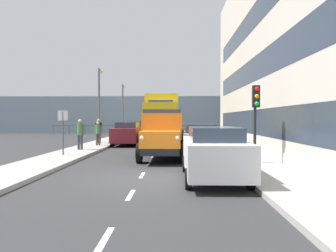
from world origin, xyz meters
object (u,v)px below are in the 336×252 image
lorry_cargo_yellow (162,118)px  car_silver_kerbside_1 (200,140)px  lamp_post_far (123,105)px  pedestrian_couple_a (99,129)px  truck_vintage_orange (162,135)px  car_maroon_oppositeside_0 (128,133)px  pedestrian_with_bag (98,131)px  street_sign (63,125)px  car_grey_oppositeside_2 (144,128)px  lamp_post_promenade (100,98)px  car_red_oppositeside_1 (137,130)px  pedestrian_strolling (80,132)px  car_white_kerbside_near (213,152)px  traffic_light_near (256,107)px

lorry_cargo_yellow → car_silver_kerbside_1: bearing=104.0°
car_silver_kerbside_1 → lamp_post_far: 19.23m
lamp_post_far → pedestrian_couple_a: bearing=89.5°
truck_vintage_orange → pedestrian_couple_a: size_ratio=3.09×
car_maroon_oppositeside_0 → pedestrian_with_bag: bearing=45.5°
street_sign → lamp_post_far: bearing=-90.0°
car_grey_oppositeside_2 → pedestrian_couple_a: bearing=80.0°
truck_vintage_orange → lamp_post_promenade: (5.18, -8.50, 2.42)m
pedestrian_couple_a → lamp_post_promenade: (0.05, -0.55, 2.37)m
lorry_cargo_yellow → car_silver_kerbside_1: 9.42m
car_red_oppositeside_1 → lamp_post_promenade: (2.25, 5.36, 2.70)m
car_grey_oppositeside_2 → pedestrian_with_bag: size_ratio=2.53×
pedestrian_strolling → street_sign: size_ratio=0.80×
car_silver_kerbside_1 → lamp_post_far: (6.92, -17.74, 2.63)m
car_silver_kerbside_1 → lamp_post_promenade: size_ratio=0.71×
car_maroon_oppositeside_0 → car_grey_oppositeside_2: same height
car_white_kerbside_near → pedestrian_strolling: bearing=-49.5°
car_silver_kerbside_1 → car_red_oppositeside_1: (4.81, -13.35, 0.00)m
truck_vintage_orange → car_silver_kerbside_1: bearing=-164.7°
lamp_post_far → car_silver_kerbside_1: bearing=111.3°
car_white_kerbside_near → street_sign: 8.82m
car_white_kerbside_near → car_grey_oppositeside_2: (4.81, -25.37, -0.00)m
lorry_cargo_yellow → lamp_post_promenade: size_ratio=1.44×
pedestrian_strolling → lamp_post_far: size_ratio=0.32×
car_maroon_oppositeside_0 → pedestrian_with_bag: pedestrian_with_bag is taller
car_grey_oppositeside_2 → pedestrian_couple_a: 12.68m
lorry_cargo_yellow → pedestrian_couple_a: size_ratio=4.50×
car_grey_oppositeside_2 → pedestrian_with_bag: bearing=83.0°
street_sign → car_red_oppositeside_1: bearing=-99.0°
truck_vintage_orange → car_white_kerbside_near: (-1.88, 4.95, -0.28)m
pedestrian_couple_a → car_white_kerbside_near: bearing=118.5°
pedestrian_strolling → lamp_post_promenade: bearing=-88.4°
car_red_oppositeside_1 → car_grey_oppositeside_2: (0.00, -6.57, -0.00)m
car_maroon_oppositeside_0 → pedestrian_couple_a: bearing=-2.9°
lorry_cargo_yellow → pedestrian_strolling: bearing=54.2°
car_grey_oppositeside_2 → pedestrian_strolling: size_ratio=2.31×
car_maroon_oppositeside_0 → street_sign: size_ratio=1.96×
pedestrian_with_bag → lamp_post_promenade: size_ratio=0.29×
truck_vintage_orange → pedestrian_strolling: size_ratio=3.13×
truck_vintage_orange → traffic_light_near: size_ratio=1.76×
car_maroon_oppositeside_0 → pedestrian_couple_a: pedestrian_couple_a is taller
lorry_cargo_yellow → traffic_light_near: (-4.34, 11.82, 0.40)m
car_white_kerbside_near → traffic_light_near: bearing=-127.4°
car_grey_oppositeside_2 → pedestrian_couple_a: (2.21, 12.48, 0.34)m
car_grey_oppositeside_2 → pedestrian_strolling: pedestrian_strolling is taller
lamp_post_promenade → street_sign: bearing=90.9°
car_grey_oppositeside_2 → pedestrian_strolling: bearing=83.1°
pedestrian_strolling → car_silver_kerbside_1: bearing=159.2°
pedestrian_couple_a → lamp_post_far: size_ratio=0.33×
car_silver_kerbside_1 → lamp_post_far: size_ratio=0.73×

